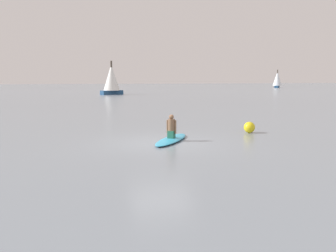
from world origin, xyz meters
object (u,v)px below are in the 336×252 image
object	(u,v)px
sailboat_near_right	(277,79)
surfboard	(171,139)
person_paddler	(171,127)
buoy_marker	(249,127)
sailboat_distant	(112,79)

from	to	relation	value
sailboat_near_right	surfboard	bearing A→B (deg)	-176.00
person_paddler	sailboat_near_right	bearing A→B (deg)	179.13
surfboard	buoy_marker	bearing A→B (deg)	139.55
surfboard	sailboat_near_right	distance (m)	98.68
buoy_marker	sailboat_distant	bearing A→B (deg)	89.12
person_paddler	sailboat_distant	size ratio (longest dim) A/B	0.17
surfboard	sailboat_near_right	xyz separation A→B (m)	(60.31, 78.06, 2.50)
surfboard	person_paddler	xyz separation A→B (m)	(0.00, 0.00, 0.50)
person_paddler	surfboard	bearing A→B (deg)	-53.18
sailboat_near_right	buoy_marker	xyz separation A→B (m)	(-56.13, -77.12, -2.30)
surfboard	sailboat_distant	world-z (taller)	sailboat_distant
surfboard	sailboat_distant	bearing A→B (deg)	-149.30
person_paddler	sailboat_distant	bearing A→B (deg)	-149.30
person_paddler	buoy_marker	xyz separation A→B (m)	(4.18, 0.94, -0.30)
surfboard	person_paddler	distance (m)	0.50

